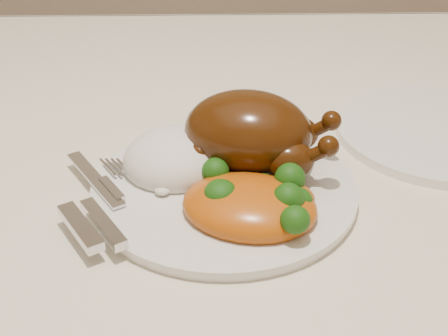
{
  "coord_description": "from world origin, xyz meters",
  "views": [
    {
      "loc": [
        0.13,
        -0.56,
        1.12
      ],
      "look_at": [
        0.14,
        -0.05,
        0.8
      ],
      "focal_mm": 50.0,
      "sensor_mm": 36.0,
      "label": 1
    }
  ],
  "objects_px": {
    "roast_chicken": "(252,133)",
    "dining_table": "(98,245)",
    "dinner_plate": "(224,190)",
    "side_plate": "(440,131)"
  },
  "relations": [
    {
      "from": "dinner_plate",
      "to": "roast_chicken",
      "type": "distance_m",
      "value": 0.06
    },
    {
      "from": "dining_table",
      "to": "side_plate",
      "type": "relative_size",
      "value": 6.73
    },
    {
      "from": "dinner_plate",
      "to": "side_plate",
      "type": "relative_size",
      "value": 1.08
    },
    {
      "from": "roast_chicken",
      "to": "dining_table",
      "type": "bearing_deg",
      "value": -173.28
    },
    {
      "from": "dinner_plate",
      "to": "roast_chicken",
      "type": "height_order",
      "value": "roast_chicken"
    },
    {
      "from": "dinner_plate",
      "to": "roast_chicken",
      "type": "bearing_deg",
      "value": 50.93
    },
    {
      "from": "dinner_plate",
      "to": "side_plate",
      "type": "xyz_separation_m",
      "value": [
        0.25,
        0.12,
        -0.0
      ]
    },
    {
      "from": "roast_chicken",
      "to": "dinner_plate",
      "type": "bearing_deg",
      "value": -116.49
    },
    {
      "from": "dining_table",
      "to": "roast_chicken",
      "type": "height_order",
      "value": "roast_chicken"
    },
    {
      "from": "dinner_plate",
      "to": "side_plate",
      "type": "height_order",
      "value": "same"
    }
  ]
}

